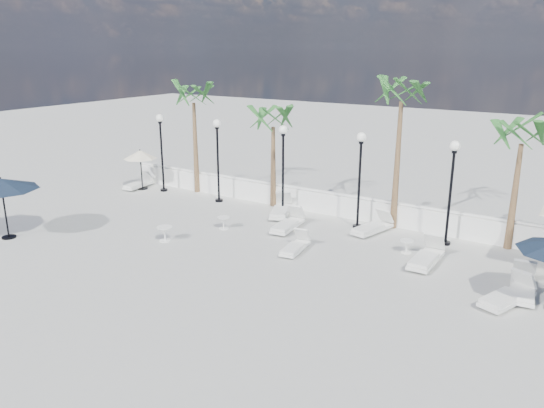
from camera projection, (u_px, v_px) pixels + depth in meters
The scene contains 24 objects.
ground at pixel (270, 287), 16.02m from camera, with size 100.00×100.00×0.00m, color #ABACA6.
balustrade at pixel (367, 210), 21.96m from camera, with size 26.00×0.30×1.01m.
lamppost_0 at pixel (161, 142), 25.96m from camera, with size 0.36×0.36×3.84m.
lamppost_1 at pixel (218, 149), 24.16m from camera, with size 0.36×0.36×3.84m.
lamppost_2 at pixel (283, 157), 22.37m from camera, with size 0.36×0.36×3.84m.
lamppost_3 at pixel (360, 167), 20.57m from camera, with size 0.36×0.36×3.84m.
lamppost_4 at pixel (452, 178), 18.77m from camera, with size 0.36×0.36×3.84m.
palm_0 at pixel (194, 100), 25.26m from camera, with size 2.60×2.60×5.50m.
palm_1 at pixel (273, 123), 23.17m from camera, with size 2.60×2.60×4.70m.
palm_2 at pixel (402, 98), 19.85m from camera, with size 2.60×2.60×6.10m.
palm_3 at pixel (522, 140), 17.98m from camera, with size 2.60×2.60×4.90m.
lounger_0 at pixel (138, 184), 27.15m from camera, with size 0.78×1.85×0.67m.
lounger_1 at pixel (281, 209), 22.74m from camera, with size 1.44×2.21×0.79m.
lounger_2 at pixel (295, 246), 18.70m from camera, with size 0.76×1.73×0.63m.
lounger_3 at pixel (288, 224), 20.95m from camera, with size 0.85×2.07×0.76m.
lounger_4 at pixel (373, 227), 20.59m from camera, with size 1.11×2.09×0.75m.
lounger_5 at pixel (508, 296), 14.90m from camera, with size 1.33×2.12×0.76m.
lounger_6 at pixel (426, 257), 17.61m from camera, with size 0.71×2.11×0.79m.
lounger_8 at pixel (523, 287), 15.43m from camera, with size 0.90×2.11×0.77m.
side_table_0 at pixel (224, 222), 21.05m from camera, with size 0.51×0.51×0.49m.
side_table_1 at pixel (165, 232), 19.70m from camera, with size 0.58×0.58×0.56m.
side_table_2 at pixel (407, 245), 18.60m from camera, with size 0.48×0.48×0.47m.
parasol_navy_left at pixel (1, 184), 19.55m from camera, with size 2.69×2.69×2.38m.
parasol_cream_small at pixel (140, 155), 26.54m from camera, with size 1.67×1.67×2.06m.
Camera 1 is at (7.89, -12.33, 6.98)m, focal length 35.00 mm.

